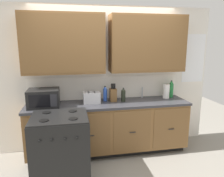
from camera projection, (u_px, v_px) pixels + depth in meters
name	position (u px, v px, depth m)	size (l,w,h in m)	color
ground_plane	(112.00, 160.00, 3.53)	(8.00, 8.00, 0.00)	gray
wall_unit	(107.00, 57.00, 3.67)	(3.90, 0.40, 2.52)	white
counter_run	(109.00, 127.00, 3.72)	(2.73, 0.64, 0.90)	black
stove_range	(61.00, 148.00, 2.97)	(0.76, 0.68, 0.95)	black
microwave	(44.00, 98.00, 3.39)	(0.48, 0.37, 0.28)	black
toaster	(92.00, 98.00, 3.59)	(0.28, 0.18, 0.19)	#B7B7BC
knife_block	(113.00, 95.00, 3.71)	(0.11, 0.14, 0.31)	brown
sink_faucet	(142.00, 92.00, 3.94)	(0.02, 0.02, 0.20)	#B2B5BA
paper_towel_roll	(166.00, 91.00, 3.92)	(0.12, 0.12, 0.26)	white
bottle_green	(171.00, 89.00, 3.98)	(0.08, 0.08, 0.31)	#237A38
bottle_dark	(123.00, 95.00, 3.69)	(0.07, 0.07, 0.24)	black
bottle_blue	(105.00, 94.00, 3.73)	(0.07, 0.07, 0.26)	blue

